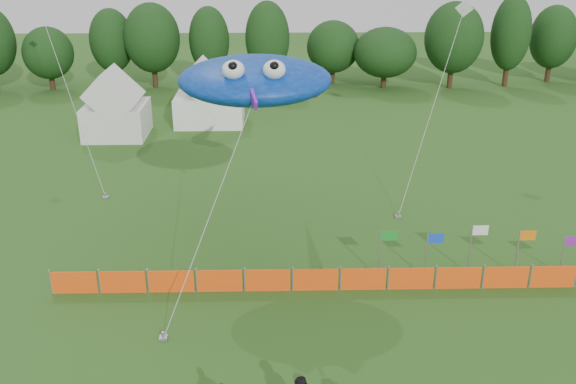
{
  "coord_description": "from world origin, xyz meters",
  "views": [
    {
      "loc": [
        -0.51,
        -15.5,
        14.05
      ],
      "look_at": [
        0.0,
        6.0,
        5.2
      ],
      "focal_mm": 40.0,
      "sensor_mm": 36.0,
      "label": 1
    }
  ],
  "objects_px": {
    "barrier_fence": "(315,280)",
    "stingray_kite": "(256,78)",
    "tent_left": "(116,110)",
    "tent_right": "(210,100)"
  },
  "relations": [
    {
      "from": "tent_left",
      "to": "tent_right",
      "type": "distance_m",
      "value": 7.16
    },
    {
      "from": "tent_left",
      "to": "stingray_kite",
      "type": "distance_m",
      "value": 21.77
    },
    {
      "from": "barrier_fence",
      "to": "stingray_kite",
      "type": "bearing_deg",
      "value": 120.82
    },
    {
      "from": "barrier_fence",
      "to": "stingray_kite",
      "type": "relative_size",
      "value": 1.39
    },
    {
      "from": "tent_right",
      "to": "stingray_kite",
      "type": "xyz_separation_m",
      "value": [
        4.18,
        -21.03,
        6.25
      ]
    },
    {
      "from": "tent_left",
      "to": "barrier_fence",
      "type": "relative_size",
      "value": 0.2
    },
    {
      "from": "tent_right",
      "to": "barrier_fence",
      "type": "relative_size",
      "value": 0.24
    },
    {
      "from": "tent_left",
      "to": "tent_right",
      "type": "xyz_separation_m",
      "value": [
        6.47,
        3.07,
        -0.09
      ]
    },
    {
      "from": "tent_left",
      "to": "stingray_kite",
      "type": "relative_size",
      "value": 0.28
    },
    {
      "from": "barrier_fence",
      "to": "stingray_kite",
      "type": "xyz_separation_m",
      "value": [
        -2.42,
        4.06,
        7.62
      ]
    }
  ]
}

